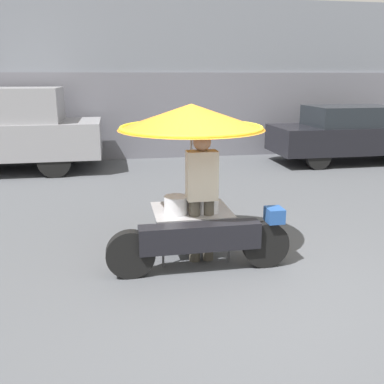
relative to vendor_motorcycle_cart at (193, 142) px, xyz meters
name	(u,v)px	position (x,y,z in m)	size (l,w,h in m)	color
ground_plane	(248,286)	(0.46, -0.98, -1.52)	(36.00, 36.00, 0.00)	#4C4F54
shopfront_building	(159,80)	(0.46, 8.05, 0.65)	(28.00, 2.06, 4.38)	gray
vendor_motorcycle_cart	(193,142)	(0.00, 0.00, 0.00)	(2.25, 1.84, 1.99)	black
vendor_person	(202,191)	(0.08, -0.18, -0.59)	(0.38, 0.22, 1.66)	#4C473D
parked_car	(354,134)	(5.50, 5.45, -0.74)	(4.60, 1.69, 1.53)	black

